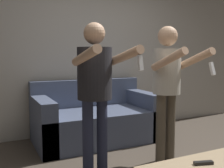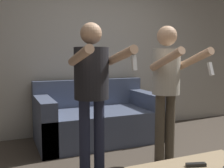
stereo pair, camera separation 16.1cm
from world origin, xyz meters
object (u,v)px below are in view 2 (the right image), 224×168
(person_standing_left, at_px, (92,81))
(remote_far, at_px, (196,165))
(couch, at_px, (97,120))
(person_standing_right, at_px, (167,79))

(person_standing_left, xyz_separation_m, remote_far, (0.49, -0.96, -0.55))
(couch, bearing_deg, person_standing_right, -68.13)
(person_standing_left, height_order, remote_far, person_standing_left)
(couch, distance_m, remote_far, 2.07)
(person_standing_left, distance_m, person_standing_right, 0.88)
(person_standing_left, distance_m, remote_far, 1.21)
(person_standing_right, height_order, remote_far, person_standing_right)
(couch, xyz_separation_m, person_standing_right, (0.44, -1.10, 0.67))
(couch, xyz_separation_m, remote_far, (0.04, -2.06, 0.13))
(couch, distance_m, person_standing_right, 1.36)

